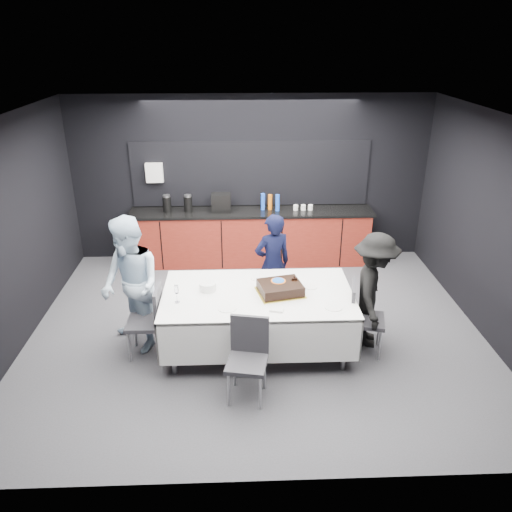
{
  "coord_description": "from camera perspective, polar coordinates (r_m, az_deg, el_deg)",
  "views": [
    {
      "loc": [
        -0.23,
        -5.75,
        3.69
      ],
      "look_at": [
        0.0,
        0.1,
        1.05
      ],
      "focal_mm": 35.0,
      "sensor_mm": 36.0,
      "label": 1
    }
  ],
  "objects": [
    {
      "name": "loose_plate_near",
      "position": [
        5.78,
        -3.32,
        -5.95
      ],
      "size": [
        0.22,
        0.22,
        0.01
      ],
      "primitive_type": "cylinder",
      "color": "white",
      "rests_on": "party_table"
    },
    {
      "name": "plate_stack",
      "position": [
        6.17,
        -5.53,
        -3.47
      ],
      "size": [
        0.21,
        0.21,
        0.1
      ],
      "primitive_type": "cylinder",
      "color": "white",
      "rests_on": "party_table"
    },
    {
      "name": "room_shell",
      "position": [
        6.04,
        0.04,
        6.62
      ],
      "size": [
        6.04,
        5.04,
        2.82
      ],
      "color": "white",
      "rests_on": "ground"
    },
    {
      "name": "person_left",
      "position": [
        6.27,
        -14.11,
        -3.29
      ],
      "size": [
        1.03,
        1.07,
        1.74
      ],
      "primitive_type": "imported",
      "rotation": [
        0.0,
        0.0,
        -0.93
      ],
      "color": "silver",
      "rests_on": "ground"
    },
    {
      "name": "fork_pile",
      "position": [
        5.73,
        2.35,
        -6.16
      ],
      "size": [
        0.17,
        0.13,
        0.02
      ],
      "primitive_type": "cube",
      "rotation": [
        0.0,
        0.0,
        -0.24
      ],
      "color": "white",
      "rests_on": "party_table"
    },
    {
      "name": "chair_near",
      "position": [
        5.47,
        -0.91,
        -10.95
      ],
      "size": [
        0.49,
        0.49,
        0.92
      ],
      "color": "#323137",
      "rests_on": "ground"
    },
    {
      "name": "kitchenette",
      "position": [
        8.57,
        -0.66,
        2.72
      ],
      "size": [
        4.1,
        0.64,
        2.05
      ],
      "color": "maroon",
      "rests_on": "ground"
    },
    {
      "name": "chair_left",
      "position": [
        6.22,
        -11.99,
        -6.8
      ],
      "size": [
        0.43,
        0.43,
        0.92
      ],
      "color": "#323137",
      "rests_on": "ground"
    },
    {
      "name": "cake_assembly",
      "position": [
        6.07,
        2.79,
        -3.68
      ],
      "size": [
        0.62,
        0.55,
        0.17
      ],
      "color": "gold",
      "rests_on": "party_table"
    },
    {
      "name": "chair_right",
      "position": [
        6.29,
        11.89,
        -6.44
      ],
      "size": [
        0.5,
        0.5,
        0.92
      ],
      "color": "#323137",
      "rests_on": "ground"
    },
    {
      "name": "party_table",
      "position": [
        6.16,
        0.18,
        -5.38
      ],
      "size": [
        2.32,
        1.32,
        0.78
      ],
      "color": "#99999E",
      "rests_on": "ground"
    },
    {
      "name": "loose_plate_right_b",
      "position": [
        5.86,
        8.85,
        -5.77
      ],
      "size": [
        0.21,
        0.21,
        0.01
      ],
      "primitive_type": "cylinder",
      "color": "white",
      "rests_on": "party_table"
    },
    {
      "name": "loose_plate_far",
      "position": [
        6.45,
        0.36,
        -2.5
      ],
      "size": [
        0.22,
        0.22,
        0.01
      ],
      "primitive_type": "cylinder",
      "color": "white",
      "rests_on": "party_table"
    },
    {
      "name": "person_right",
      "position": [
        6.38,
        13.28,
        -3.86
      ],
      "size": [
        0.78,
        1.08,
        1.5
      ],
      "primitive_type": "imported",
      "rotation": [
        0.0,
        0.0,
        1.33
      ],
      "color": "black",
      "rests_on": "ground"
    },
    {
      "name": "ground",
      "position": [
        6.84,
        0.03,
        -8.39
      ],
      "size": [
        6.0,
        6.0,
        0.0
      ],
      "primitive_type": "plane",
      "color": "#48484D",
      "rests_on": "ground"
    },
    {
      "name": "loose_plate_right_a",
      "position": [
        6.28,
        6.23,
        -3.48
      ],
      "size": [
        0.18,
        0.18,
        0.01
      ],
      "primitive_type": "cylinder",
      "color": "white",
      "rests_on": "party_table"
    },
    {
      "name": "person_center",
      "position": [
        6.95,
        1.9,
        -0.91
      ],
      "size": [
        0.62,
        0.51,
        1.47
      ],
      "primitive_type": "imported",
      "rotation": [
        0.0,
        0.0,
        3.48
      ],
      "color": "black",
      "rests_on": "ground"
    },
    {
      "name": "champagne_flute",
      "position": [
        5.89,
        -9.09,
        -3.9
      ],
      "size": [
        0.06,
        0.06,
        0.22
      ],
      "color": "white",
      "rests_on": "party_table"
    }
  ]
}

